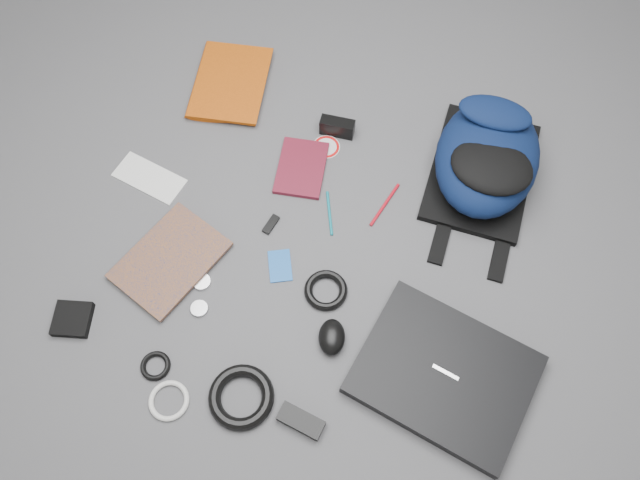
% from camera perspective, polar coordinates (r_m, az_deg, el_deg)
% --- Properties ---
extents(ground, '(4.00, 4.00, 0.00)m').
position_cam_1_polar(ground, '(1.70, 0.00, -0.29)').
color(ground, '#4F4F51').
rests_on(ground, ground).
extents(backpack, '(0.34, 0.46, 0.18)m').
position_cam_1_polar(backpack, '(1.79, 15.05, 7.39)').
color(backpack, black).
rests_on(backpack, ground).
extents(laptop, '(0.49, 0.42, 0.04)m').
position_cam_1_polar(laptop, '(1.59, 11.28, -11.96)').
color(laptop, black).
rests_on(laptop, ground).
extents(textbook_red, '(0.24, 0.31, 0.03)m').
position_cam_1_polar(textbook_red, '(2.03, -11.31, 14.22)').
color(textbook_red, '#943908').
rests_on(textbook_red, ground).
extents(comic_book, '(0.31, 0.34, 0.02)m').
position_cam_1_polar(comic_book, '(1.76, -15.89, 0.09)').
color(comic_book, '#BB630D').
rests_on(comic_book, ground).
extents(envelope, '(0.22, 0.15, 0.00)m').
position_cam_1_polar(envelope, '(1.86, -15.33, 5.50)').
color(envelope, silver).
rests_on(envelope, ground).
extents(dvd_case, '(0.14, 0.20, 0.01)m').
position_cam_1_polar(dvd_case, '(1.81, -1.71, 6.61)').
color(dvd_case, '#490E19').
rests_on(dvd_case, ground).
extents(compact_camera, '(0.10, 0.04, 0.06)m').
position_cam_1_polar(compact_camera, '(1.86, 1.58, 10.27)').
color(compact_camera, black).
rests_on(compact_camera, ground).
extents(sticker_disc, '(0.10, 0.10, 0.00)m').
position_cam_1_polar(sticker_disc, '(1.86, 0.58, 8.50)').
color(sticker_disc, silver).
rests_on(sticker_disc, ground).
extents(pen_teal, '(0.05, 0.13, 0.01)m').
position_cam_1_polar(pen_teal, '(1.74, 0.87, 2.47)').
color(pen_teal, '#0D6C7B').
rests_on(pen_teal, ground).
extents(pen_red, '(0.06, 0.15, 0.01)m').
position_cam_1_polar(pen_red, '(1.76, 5.94, 3.23)').
color(pen_red, '#AF0D1B').
rests_on(pen_red, ground).
extents(id_badge, '(0.09, 0.11, 0.00)m').
position_cam_1_polar(id_badge, '(1.68, -3.68, -2.37)').
color(id_badge, '#1653A6').
rests_on(id_badge, ground).
extents(usb_black, '(0.04, 0.06, 0.01)m').
position_cam_1_polar(usb_black, '(1.73, -4.51, 1.43)').
color(usb_black, black).
rests_on(usb_black, ground).
extents(mouse, '(0.08, 0.11, 0.05)m').
position_cam_1_polar(mouse, '(1.58, 1.08, -8.87)').
color(mouse, black).
rests_on(mouse, ground).
extents(headphone_left, '(0.06, 0.06, 0.01)m').
position_cam_1_polar(headphone_left, '(1.66, -10.97, -6.18)').
color(headphone_left, '#A5A5A7').
rests_on(headphone_left, ground).
extents(headphone_right, '(0.05, 0.05, 0.01)m').
position_cam_1_polar(headphone_right, '(1.68, -10.76, -3.78)').
color(headphone_right, silver).
rests_on(headphone_right, ground).
extents(cable_coil, '(0.13, 0.13, 0.02)m').
position_cam_1_polar(cable_coil, '(1.64, 0.54, -4.61)').
color(cable_coil, black).
rests_on(cable_coil, ground).
extents(power_brick, '(0.12, 0.07, 0.03)m').
position_cam_1_polar(power_brick, '(1.55, -1.76, -16.20)').
color(power_brick, black).
rests_on(power_brick, ground).
extents(power_cord_coil, '(0.21, 0.21, 0.03)m').
position_cam_1_polar(power_cord_coil, '(1.57, -7.21, -14.05)').
color(power_cord_coil, black).
rests_on(power_cord_coil, ground).
extents(pouch, '(0.11, 0.11, 0.02)m').
position_cam_1_polar(pouch, '(1.73, -21.70, -6.74)').
color(pouch, black).
rests_on(pouch, ground).
extents(earbud_coil, '(0.08, 0.08, 0.01)m').
position_cam_1_polar(earbud_coil, '(1.63, -14.81, -11.06)').
color(earbud_coil, black).
rests_on(earbud_coil, ground).
extents(white_cable_coil, '(0.13, 0.13, 0.01)m').
position_cam_1_polar(white_cable_coil, '(1.61, -13.65, -14.08)').
color(white_cable_coil, silver).
rests_on(white_cable_coil, ground).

